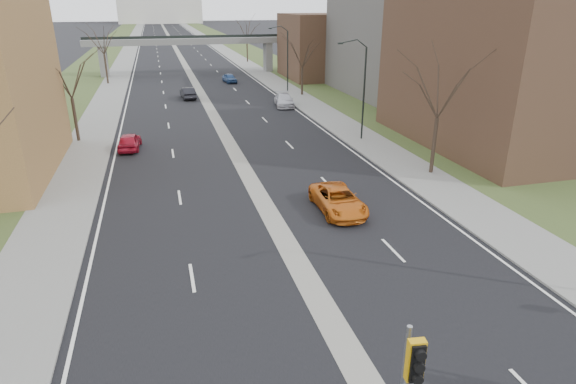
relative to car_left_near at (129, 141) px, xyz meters
name	(u,v)px	position (x,y,z in m)	size (l,w,h in m)	color
road_surface	(173,43)	(8.45, 115.76, -0.71)	(20.00, 600.00, 0.01)	black
median_strip	(173,43)	(8.45, 115.76, -0.71)	(1.20, 600.00, 0.02)	gray
sidewalk_right	(212,42)	(20.45, 115.76, -0.65)	(4.00, 600.00, 0.12)	gray
sidewalk_left	(132,44)	(-3.55, 115.76, -0.65)	(4.00, 600.00, 0.12)	gray
grass_verge_right	(231,42)	(26.45, 115.76, -0.66)	(8.00, 600.00, 0.10)	#374921
grass_verge_left	(111,45)	(-9.55, 115.76, -0.66)	(8.00, 600.00, 0.10)	#374921
commercial_block_near	(516,74)	(32.45, -6.24, 5.29)	(16.00, 20.00, 12.00)	#503425
commercial_block_mid	(419,37)	(36.45, 17.76, 6.79)	(18.00, 22.00, 15.00)	#56524E
commercial_block_far	(329,46)	(30.45, 35.76, 4.29)	(14.00, 14.00, 10.00)	#503425
pedestrian_bridge	(188,45)	(8.45, 45.76, 4.13)	(34.00, 3.00, 6.45)	slate
streetlight_mid	(357,62)	(19.44, -2.24, 6.24)	(2.61, 0.20, 8.70)	black
streetlight_far	(282,40)	(19.44, 23.76, 6.24)	(2.61, 0.20, 8.70)	black
tree_left_b	(67,71)	(-4.55, 3.76, 5.51)	(6.75, 6.75, 8.81)	#382B21
tree_left_c	(102,36)	(-4.55, 37.76, 6.33)	(7.65, 7.65, 9.99)	#382B21
tree_right_a	(441,82)	(21.45, -12.24, 5.92)	(7.20, 7.20, 9.40)	#382B21
tree_right_b	(302,51)	(21.45, 20.76, 5.11)	(6.30, 6.30, 8.22)	#382B21
tree_right_c	(247,27)	(21.45, 60.76, 6.33)	(7.65, 7.65, 9.99)	#382B21
car_left_near	(129,141)	(0.00, 0.00, 0.00)	(1.68, 4.19, 1.43)	maroon
car_left_far	(188,93)	(6.45, 22.31, 0.01)	(1.54, 4.42, 1.45)	black
car_right_near	(338,200)	(12.50, -16.83, 0.00)	(2.38, 5.15, 1.43)	#C45E14
car_right_mid	(284,100)	(17.27, 14.29, 0.02)	(2.07, 5.09, 1.48)	#B9B8C1
car_right_far	(230,78)	(13.71, 34.39, -0.03)	(1.60, 3.99, 1.36)	navy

